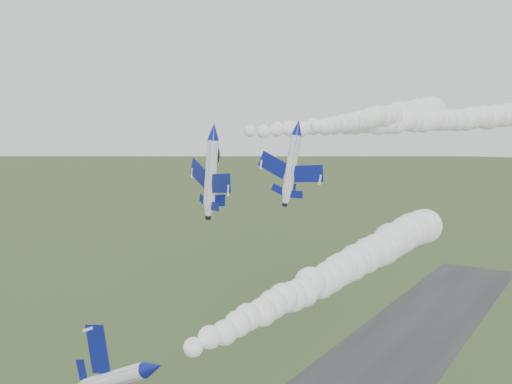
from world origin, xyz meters
TOP-DOWN VIEW (x-y plane):
  - jet_lead at (7.74, -11.64)m, footprint 4.34×11.98m
  - smoke_trail_jet_lead at (9.31, 23.71)m, footprint 6.67×66.05m
  - jet_pair_left at (-10.64, 21.37)m, footprint 11.83×13.66m
  - smoke_trail_jet_pair_left at (5.41, 55.87)m, footprint 32.77×63.91m
  - jet_pair_right at (3.30, 20.86)m, footprint 9.50×11.62m
  - smoke_trail_jet_pair_right at (4.14, 52.81)m, footprint 5.74×58.58m

SIDE VIEW (x-z plane):
  - jet_lead at x=7.74m, z-range 24.16..33.25m
  - smoke_trail_jet_lead at x=9.31m, z-range 26.98..32.90m
  - jet_pair_left at x=-10.64m, z-range 45.66..49.47m
  - jet_pair_right at x=3.30m, z-range 46.51..49.72m
  - smoke_trail_jet_pair_left at x=5.41m, z-range 46.60..51.41m
  - smoke_trail_jet_pair_right at x=4.14m, z-range 47.71..52.66m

